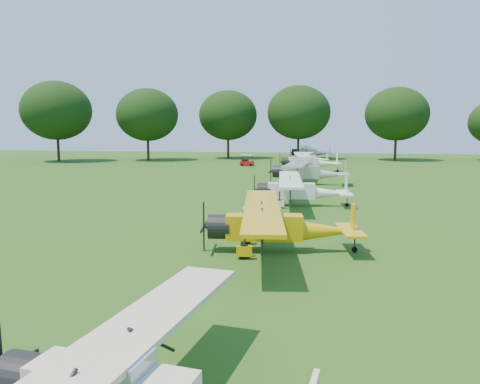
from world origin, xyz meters
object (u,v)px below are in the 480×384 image
(aircraft_3, at_px, (299,188))
(golf_cart, at_px, (247,162))
(aircraft_5, at_px, (308,160))
(aircraft_7, at_px, (310,151))
(aircraft_6, at_px, (309,157))
(aircraft_4, at_px, (307,170))
(aircraft_2, at_px, (276,223))

(aircraft_3, xyz_separation_m, golf_cart, (-9.64, 34.54, -0.68))
(aircraft_3, xyz_separation_m, aircraft_5, (-0.64, 26.81, 0.17))
(aircraft_3, height_order, aircraft_7, aircraft_7)
(aircraft_3, height_order, aircraft_6, aircraft_3)
(aircraft_4, relative_size, aircraft_6, 1.30)
(aircraft_2, distance_m, golf_cart, 47.75)
(aircraft_5, bearing_deg, aircraft_3, -95.06)
(aircraft_4, bearing_deg, aircraft_3, -87.38)
(aircraft_4, distance_m, golf_cart, 23.73)
(aircraft_3, bearing_deg, aircraft_6, 85.72)
(aircraft_6, bearing_deg, aircraft_3, -82.29)
(aircraft_2, bearing_deg, aircraft_3, 80.70)
(aircraft_2, height_order, aircraft_6, aircraft_2)
(aircraft_3, height_order, aircraft_5, aircraft_5)
(aircraft_2, xyz_separation_m, aircraft_7, (-1.36, 65.52, 0.14))
(aircraft_6, height_order, golf_cart, aircraft_6)
(aircraft_2, distance_m, aircraft_7, 65.53)
(aircraft_7, height_order, golf_cart, aircraft_7)
(aircraft_2, xyz_separation_m, aircraft_4, (0.05, 25.08, 0.14))
(golf_cart, bearing_deg, aircraft_5, -37.03)
(aircraft_7, bearing_deg, golf_cart, -119.67)
(aircraft_4, xyz_separation_m, aircraft_7, (-1.42, 40.44, -0.00))
(aircraft_5, xyz_separation_m, aircraft_6, (-0.40, 12.27, -0.33))
(aircraft_2, relative_size, aircraft_7, 0.90)
(aircraft_3, height_order, golf_cart, aircraft_3)
(aircraft_3, height_order, aircraft_4, aircraft_4)
(aircraft_4, relative_size, golf_cart, 6.12)
(aircraft_3, relative_size, aircraft_7, 0.88)
(aircraft_2, height_order, aircraft_3, aircraft_2)
(aircraft_2, height_order, aircraft_4, aircraft_4)
(aircraft_5, bearing_deg, aircraft_6, 85.41)
(aircraft_6, bearing_deg, aircraft_4, -81.76)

